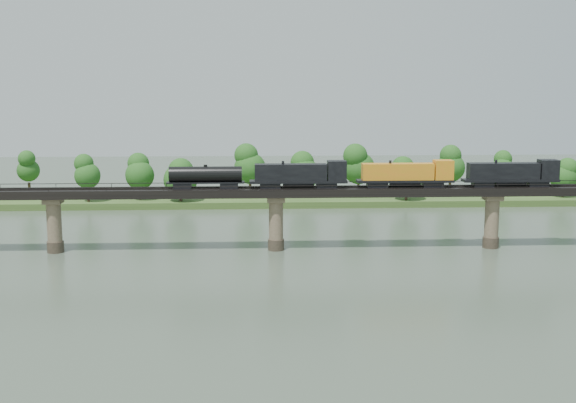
{
  "coord_description": "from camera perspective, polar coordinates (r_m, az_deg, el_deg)",
  "views": [
    {
      "loc": [
        -3.74,
        -99.23,
        30.56
      ],
      "look_at": [
        2.2,
        30.0,
        9.0
      ],
      "focal_mm": 45.0,
      "sensor_mm": 36.0,
      "label": 1
    }
  ],
  "objects": [
    {
      "name": "far_bank",
      "position": [
        186.66,
        -1.45,
        0.28
      ],
      "size": [
        300.0,
        24.0,
        1.6
      ],
      "primitive_type": "cube",
      "color": "#365321",
      "rests_on": "ground"
    },
    {
      "name": "bridge",
      "position": [
        131.7,
        -0.96,
        -1.53
      ],
      "size": [
        236.0,
        30.0,
        11.5
      ],
      "color": "#473A2D",
      "rests_on": "ground"
    },
    {
      "name": "ground",
      "position": [
        103.9,
        -0.46,
        -7.64
      ],
      "size": [
        400.0,
        400.0,
        0.0
      ],
      "primitive_type": "plane",
      "color": "#3A4939",
      "rests_on": "ground"
    },
    {
      "name": "bridge_superstructure",
      "position": [
        130.64,
        -0.96,
        1.2
      ],
      "size": [
        220.0,
        4.9,
        0.75
      ],
      "color": "black",
      "rests_on": "bridge"
    },
    {
      "name": "far_treeline",
      "position": [
        181.12,
        -4.03,
        2.55
      ],
      "size": [
        289.06,
        17.54,
        13.6
      ],
      "color": "#382619",
      "rests_on": "far_bank"
    },
    {
      "name": "freight_train",
      "position": [
        131.99,
        6.54,
        2.13
      ],
      "size": [
        71.53,
        2.79,
        4.92
      ],
      "color": "black",
      "rests_on": "bridge"
    }
  ]
}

